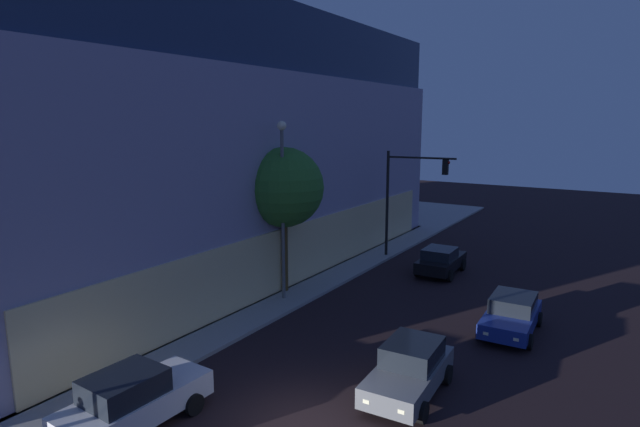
{
  "coord_description": "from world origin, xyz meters",
  "views": [
    {
      "loc": [
        -10.93,
        -7.5,
        8.6
      ],
      "look_at": [
        8.23,
        4.57,
        4.48
      ],
      "focal_mm": 28.75,
      "sensor_mm": 36.0,
      "label": 1
    }
  ],
  "objects_px": {
    "street_lamp_sidewalk": "(283,190)",
    "car_blue": "(512,314)",
    "sidewalk_tree": "(284,188)",
    "traffic_light_far_corner": "(407,187)",
    "car_grey": "(410,369)",
    "modern_building": "(137,144)",
    "car_white": "(133,400)",
    "car_black": "(441,260)"
  },
  "relations": [
    {
      "from": "car_grey",
      "to": "car_black",
      "type": "distance_m",
      "value": 13.61
    },
    {
      "from": "traffic_light_far_corner",
      "to": "street_lamp_sidewalk",
      "type": "height_order",
      "value": "street_lamp_sidewalk"
    },
    {
      "from": "car_grey",
      "to": "modern_building",
      "type": "bearing_deg",
      "value": 71.0
    },
    {
      "from": "street_lamp_sidewalk",
      "to": "car_blue",
      "type": "bearing_deg",
      "value": -78.76
    },
    {
      "from": "car_grey",
      "to": "sidewalk_tree",
      "type": "bearing_deg",
      "value": 57.72
    },
    {
      "from": "modern_building",
      "to": "car_black",
      "type": "xyz_separation_m",
      "value": [
        5.5,
        -18.65,
        -6.34
      ]
    },
    {
      "from": "traffic_light_far_corner",
      "to": "street_lamp_sidewalk",
      "type": "bearing_deg",
      "value": 168.75
    },
    {
      "from": "traffic_light_far_corner",
      "to": "sidewalk_tree",
      "type": "relative_size",
      "value": 0.92
    },
    {
      "from": "car_grey",
      "to": "car_blue",
      "type": "xyz_separation_m",
      "value": [
        6.79,
        -1.67,
        -0.06
      ]
    },
    {
      "from": "car_grey",
      "to": "car_blue",
      "type": "bearing_deg",
      "value": -13.85
    },
    {
      "from": "modern_building",
      "to": "car_grey",
      "type": "xyz_separation_m",
      "value": [
        -7.64,
        -22.19,
        -6.29
      ]
    },
    {
      "from": "modern_building",
      "to": "car_blue",
      "type": "height_order",
      "value": "modern_building"
    },
    {
      "from": "modern_building",
      "to": "car_black",
      "type": "height_order",
      "value": "modern_building"
    },
    {
      "from": "traffic_light_far_corner",
      "to": "car_grey",
      "type": "distance_m",
      "value": 16.68
    },
    {
      "from": "street_lamp_sidewalk",
      "to": "car_white",
      "type": "relative_size",
      "value": 1.92
    },
    {
      "from": "car_blue",
      "to": "car_white",
      "type": "bearing_deg",
      "value": 149.37
    },
    {
      "from": "car_white",
      "to": "street_lamp_sidewalk",
      "type": "bearing_deg",
      "value": 13.57
    },
    {
      "from": "modern_building",
      "to": "car_blue",
      "type": "xyz_separation_m",
      "value": [
        -0.85,
        -23.86,
        -6.35
      ]
    },
    {
      "from": "sidewalk_tree",
      "to": "street_lamp_sidewalk",
      "type": "bearing_deg",
      "value": -147.35
    },
    {
      "from": "modern_building",
      "to": "car_black",
      "type": "relative_size",
      "value": 8.33
    },
    {
      "from": "car_white",
      "to": "car_grey",
      "type": "distance_m",
      "value": 8.34
    },
    {
      "from": "car_white",
      "to": "car_blue",
      "type": "bearing_deg",
      "value": -30.63
    },
    {
      "from": "car_white",
      "to": "car_grey",
      "type": "bearing_deg",
      "value": -44.65
    },
    {
      "from": "car_white",
      "to": "car_black",
      "type": "xyz_separation_m",
      "value": [
        19.07,
        -2.33,
        -0.09
      ]
    },
    {
      "from": "traffic_light_far_corner",
      "to": "sidewalk_tree",
      "type": "height_order",
      "value": "sidewalk_tree"
    },
    {
      "from": "modern_building",
      "to": "traffic_light_far_corner",
      "type": "distance_m",
      "value": 17.55
    },
    {
      "from": "car_white",
      "to": "car_black",
      "type": "relative_size",
      "value": 1.08
    },
    {
      "from": "traffic_light_far_corner",
      "to": "sidewalk_tree",
      "type": "xyz_separation_m",
      "value": [
        -9.21,
        2.61,
        0.8
      ]
    },
    {
      "from": "traffic_light_far_corner",
      "to": "car_blue",
      "type": "xyz_separation_m",
      "value": [
        -8.13,
        -8.1,
        -3.81
      ]
    },
    {
      "from": "car_blue",
      "to": "car_black",
      "type": "relative_size",
      "value": 1.04
    },
    {
      "from": "sidewalk_tree",
      "to": "car_white",
      "type": "height_order",
      "value": "sidewalk_tree"
    },
    {
      "from": "modern_building",
      "to": "car_blue",
      "type": "bearing_deg",
      "value": -92.03
    },
    {
      "from": "modern_building",
      "to": "sidewalk_tree",
      "type": "distance_m",
      "value": 13.4
    },
    {
      "from": "traffic_light_far_corner",
      "to": "car_white",
      "type": "bearing_deg",
      "value": -178.44
    },
    {
      "from": "sidewalk_tree",
      "to": "car_blue",
      "type": "xyz_separation_m",
      "value": [
        1.08,
        -10.72,
        -4.61
      ]
    },
    {
      "from": "sidewalk_tree",
      "to": "car_white",
      "type": "xyz_separation_m",
      "value": [
        -11.65,
        -3.18,
        -4.51
      ]
    },
    {
      "from": "car_blue",
      "to": "car_black",
      "type": "xyz_separation_m",
      "value": [
        6.34,
        5.21,
        0.01
      ]
    },
    {
      "from": "car_white",
      "to": "car_black",
      "type": "height_order",
      "value": "car_white"
    },
    {
      "from": "street_lamp_sidewalk",
      "to": "sidewalk_tree",
      "type": "distance_m",
      "value": 1.11
    },
    {
      "from": "street_lamp_sidewalk",
      "to": "car_grey",
      "type": "bearing_deg",
      "value": -119.52
    },
    {
      "from": "car_black",
      "to": "sidewalk_tree",
      "type": "bearing_deg",
      "value": 143.42
    },
    {
      "from": "street_lamp_sidewalk",
      "to": "car_grey",
      "type": "xyz_separation_m",
      "value": [
        -4.78,
        -8.45,
        -4.58
      ]
    }
  ]
}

